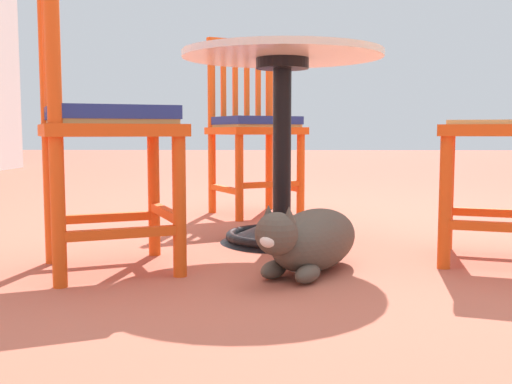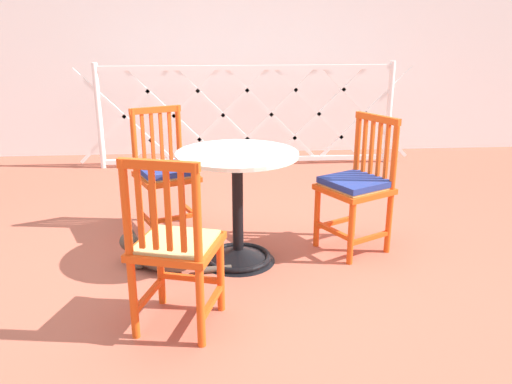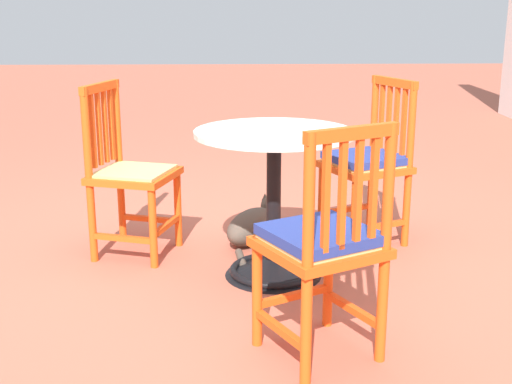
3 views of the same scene
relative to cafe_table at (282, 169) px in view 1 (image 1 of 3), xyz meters
The scene contains 5 objects.
ground_plane 0.38m from the cafe_table, 106.27° to the right, with size 24.00×24.00×0.00m, color #AD5642.
cafe_table is the anchor object (origin of this frame).
orange_chair_near_fence 0.76m from the cafe_table, 132.03° to the left, with size 0.53×0.53×0.91m.
orange_chair_by_planter 0.83m from the cafe_table, ahead, with size 0.54×0.54×0.91m.
tabby_cat 0.55m from the cafe_table, behind, with size 0.72×0.39×0.23m.
Camera 1 is at (-2.28, 0.27, 0.43)m, focal length 42.88 mm.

